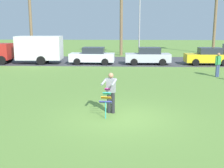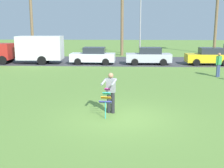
{
  "view_description": "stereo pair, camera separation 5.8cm",
  "coord_description": "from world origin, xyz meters",
  "px_view_note": "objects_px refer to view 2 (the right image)",
  "views": [
    {
      "loc": [
        0.13,
        -11.05,
        3.7
      ],
      "look_at": [
        -0.46,
        1.68,
        1.05
      ],
      "focal_mm": 46.01,
      "sensor_mm": 36.0,
      "label": 1
    },
    {
      "loc": [
        0.19,
        -11.05,
        3.7
      ],
      "look_at": [
        -0.46,
        1.68,
        1.05
      ],
      "focal_mm": 46.01,
      "sensor_mm": 36.0,
      "label": 2
    }
  ],
  "objects_px": {
    "parked_car_yellow": "(209,57)",
    "parked_truck_red_cab": "(32,49)",
    "parked_car_white": "(93,56)",
    "person_walker_far": "(219,64)",
    "parked_car_silver": "(149,56)",
    "streetlight_pole": "(140,22)",
    "person_kite_flyer": "(111,91)",
    "kite_held": "(106,99)"
  },
  "relations": [
    {
      "from": "parked_car_yellow",
      "to": "parked_truck_red_cab",
      "type": "bearing_deg",
      "value": -180.0
    },
    {
      "from": "parked_truck_red_cab",
      "to": "parked_car_white",
      "type": "relative_size",
      "value": 1.59
    },
    {
      "from": "parked_truck_red_cab",
      "to": "person_walker_far",
      "type": "distance_m",
      "value": 16.89
    },
    {
      "from": "parked_truck_red_cab",
      "to": "parked_car_silver",
      "type": "bearing_deg",
      "value": 0.01
    },
    {
      "from": "parked_truck_red_cab",
      "to": "streetlight_pole",
      "type": "bearing_deg",
      "value": 34.64
    },
    {
      "from": "parked_car_white",
      "to": "person_kite_flyer",
      "type": "bearing_deg",
      "value": -80.71
    },
    {
      "from": "person_kite_flyer",
      "to": "parked_car_white",
      "type": "height_order",
      "value": "person_kite_flyer"
    },
    {
      "from": "parked_car_white",
      "to": "person_walker_far",
      "type": "height_order",
      "value": "person_walker_far"
    },
    {
      "from": "parked_car_white",
      "to": "parked_truck_red_cab",
      "type": "bearing_deg",
      "value": 180.0
    },
    {
      "from": "parked_truck_red_cab",
      "to": "streetlight_pole",
      "type": "distance_m",
      "value": 13.17
    },
    {
      "from": "parked_car_white",
      "to": "streetlight_pole",
      "type": "height_order",
      "value": "streetlight_pole"
    },
    {
      "from": "kite_held",
      "to": "parked_car_white",
      "type": "distance_m",
      "value": 16.1
    },
    {
      "from": "kite_held",
      "to": "parked_truck_red_cab",
      "type": "bearing_deg",
      "value": 117.39
    },
    {
      "from": "parked_truck_red_cab",
      "to": "parked_car_white",
      "type": "xyz_separation_m",
      "value": [
        5.9,
        -0.0,
        -0.64
      ]
    },
    {
      "from": "parked_truck_red_cab",
      "to": "parked_car_yellow",
      "type": "bearing_deg",
      "value": 0.0
    },
    {
      "from": "kite_held",
      "to": "parked_truck_red_cab",
      "type": "relative_size",
      "value": 0.17
    },
    {
      "from": "parked_car_silver",
      "to": "parked_car_white",
      "type": "bearing_deg",
      "value": -179.98
    },
    {
      "from": "parked_car_silver",
      "to": "person_walker_far",
      "type": "bearing_deg",
      "value": -54.83
    },
    {
      "from": "kite_held",
      "to": "parked_car_yellow",
      "type": "bearing_deg",
      "value": 61.93
    },
    {
      "from": "parked_car_silver",
      "to": "streetlight_pole",
      "type": "relative_size",
      "value": 0.6
    },
    {
      "from": "parked_truck_red_cab",
      "to": "streetlight_pole",
      "type": "xyz_separation_m",
      "value": [
        10.63,
        7.34,
        2.59
      ]
    },
    {
      "from": "streetlight_pole",
      "to": "parked_car_white",
      "type": "bearing_deg",
      "value": -122.79
    },
    {
      "from": "person_kite_flyer",
      "to": "kite_held",
      "type": "distance_m",
      "value": 0.63
    },
    {
      "from": "kite_held",
      "to": "parked_car_silver",
      "type": "xyz_separation_m",
      "value": [
        2.9,
        15.92,
        -0.01
      ]
    },
    {
      "from": "kite_held",
      "to": "parked_car_yellow",
      "type": "height_order",
      "value": "parked_car_yellow"
    },
    {
      "from": "person_kite_flyer",
      "to": "streetlight_pole",
      "type": "height_order",
      "value": "streetlight_pole"
    },
    {
      "from": "parked_truck_red_cab",
      "to": "person_kite_flyer",
      "type": "bearing_deg",
      "value": -61.27
    },
    {
      "from": "parked_car_white",
      "to": "parked_car_yellow",
      "type": "height_order",
      "value": "same"
    },
    {
      "from": "parked_truck_red_cab",
      "to": "person_walker_far",
      "type": "relative_size",
      "value": 3.9
    },
    {
      "from": "person_kite_flyer",
      "to": "parked_truck_red_cab",
      "type": "height_order",
      "value": "parked_truck_red_cab"
    },
    {
      "from": "person_kite_flyer",
      "to": "parked_car_white",
      "type": "distance_m",
      "value": 15.54
    },
    {
      "from": "kite_held",
      "to": "parked_truck_red_cab",
      "type": "xyz_separation_m",
      "value": [
        -8.25,
        15.92,
        0.63
      ]
    },
    {
      "from": "parked_car_silver",
      "to": "parked_car_yellow",
      "type": "distance_m",
      "value": 5.6
    },
    {
      "from": "parked_car_white",
      "to": "person_walker_far",
      "type": "relative_size",
      "value": 2.45
    },
    {
      "from": "parked_car_white",
      "to": "parked_car_yellow",
      "type": "distance_m",
      "value": 10.84
    },
    {
      "from": "person_kite_flyer",
      "to": "parked_car_white",
      "type": "xyz_separation_m",
      "value": [
        -2.51,
        15.33,
        -0.18
      ]
    },
    {
      "from": "streetlight_pole",
      "to": "person_walker_far",
      "type": "relative_size",
      "value": 4.05
    },
    {
      "from": "parked_car_silver",
      "to": "person_walker_far",
      "type": "height_order",
      "value": "person_walker_far"
    },
    {
      "from": "parked_car_yellow",
      "to": "person_kite_flyer",
      "type": "bearing_deg",
      "value": -118.54
    },
    {
      "from": "kite_held",
      "to": "person_walker_far",
      "type": "xyz_separation_m",
      "value": [
        7.38,
        9.55,
        0.15
      ]
    },
    {
      "from": "person_kite_flyer",
      "to": "parked_car_yellow",
      "type": "relative_size",
      "value": 0.41
    },
    {
      "from": "kite_held",
      "to": "parked_car_white",
      "type": "bearing_deg",
      "value": 98.4
    }
  ]
}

